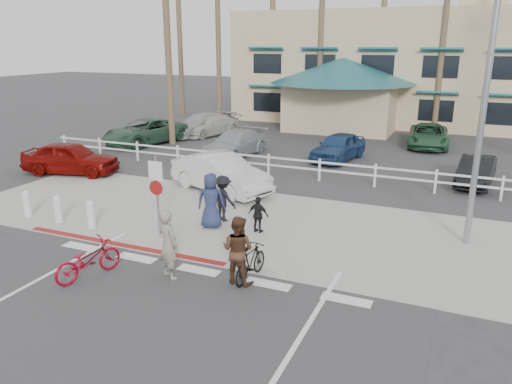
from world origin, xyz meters
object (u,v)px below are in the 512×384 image
at_px(car_red_compact, 70,158).
at_px(sign_post, 157,193).
at_px(bike_black, 251,263).
at_px(car_white_sedan, 221,173).
at_px(bike_red, 88,260).

bearing_deg(car_red_compact, sign_post, -135.15).
height_order(bike_black, car_white_sedan, car_white_sedan).
bearing_deg(sign_post, car_white_sedan, 95.73).
xyz_separation_m(bike_red, car_white_sedan, (-0.41, 8.24, 0.27)).
distance_m(sign_post, bike_black, 4.18).
bearing_deg(car_white_sedan, bike_red, -156.19).
xyz_separation_m(bike_black, car_red_compact, (-11.96, 6.50, 0.27)).
xyz_separation_m(car_white_sedan, car_red_compact, (-7.66, -0.18, -0.02)).
relative_size(bike_red, bike_black, 1.20).
xyz_separation_m(bike_black, car_white_sedan, (-4.30, 6.68, 0.30)).
distance_m(bike_red, car_white_sedan, 8.25).
distance_m(sign_post, bike_red, 3.21).
bearing_deg(car_red_compact, bike_black, -132.25).
relative_size(bike_red, car_red_compact, 0.43).
relative_size(bike_black, car_white_sedan, 0.34).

